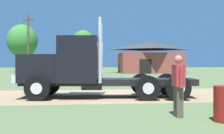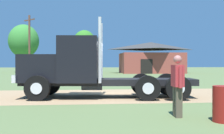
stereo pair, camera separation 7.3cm
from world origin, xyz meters
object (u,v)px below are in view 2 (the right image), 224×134
Objects in this scene: steel_barrel at (224,104)px; shed_building at (151,58)px; truck_foreground_white at (81,69)px; utility_pole_near at (29,43)px; visitor_walking_mid at (178,83)px.

shed_building is at bearing 79.14° from steel_barrel.
truck_foreground_white is at bearing 124.13° from steel_barrel.
utility_pole_near reaches higher than steel_barrel.
shed_building is 1.32× the size of utility_pole_near.
shed_building reaches higher than steel_barrel.
steel_barrel is at bearing -100.86° from shed_building.
visitor_walking_mid is at bearing -102.59° from shed_building.
visitor_walking_mid is at bearing -71.27° from utility_pole_near.
utility_pole_near is at bearing 108.73° from visitor_walking_mid.
utility_pole_near is (-10.68, 29.32, 3.64)m from steel_barrel.
visitor_walking_mid is 37.10m from shed_building.
steel_barrel is at bearing -37.56° from visitor_walking_mid.
utility_pole_near is at bearing 110.01° from steel_barrel.
shed_building is 19.40m from utility_pole_near.
truck_foreground_white is at bearing -109.19° from shed_building.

